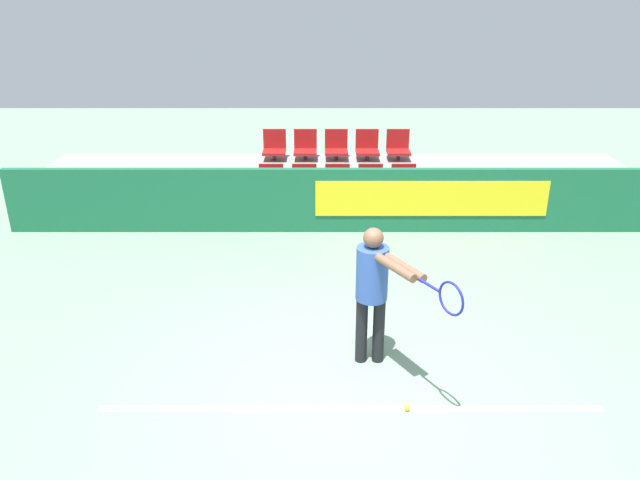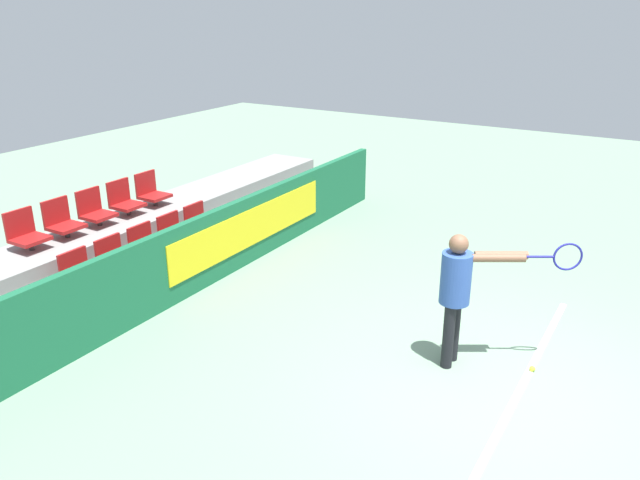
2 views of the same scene
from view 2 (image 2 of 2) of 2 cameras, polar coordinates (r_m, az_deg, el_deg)
name	(u,v)px [view 2 (image 2 of 2)]	position (r m, az deg, el deg)	size (l,w,h in m)	color
ground_plane	(499,389)	(7.20, 16.02, -13.00)	(30.00, 30.00, 0.00)	gray
court_baseline	(517,395)	(7.17, 17.58, -13.34)	(4.99, 0.08, 0.01)	white
barrier_wall	(186,260)	(8.93, -12.19, -1.79)	(10.94, 0.14, 1.08)	#19603D
bleacher_tier_front	(155,275)	(9.43, -14.83, -3.11)	(10.54, 1.02, 0.38)	gray
bleacher_tier_middle	(105,250)	(10.08, -19.03, -0.83)	(10.54, 1.02, 0.76)	gray
stadium_chair_0	(80,275)	(8.67, -21.08, -2.96)	(0.43, 0.41, 0.55)	#333333
stadium_chair_1	(115,260)	(9.00, -18.24, -1.72)	(0.43, 0.41, 0.55)	#333333
stadium_chair_2	(146,246)	(9.36, -15.61, -0.56)	(0.43, 0.41, 0.55)	#333333
stadium_chair_3	(174,234)	(9.74, -13.18, 0.51)	(0.43, 0.41, 0.55)	#333333
stadium_chair_4	(200,223)	(10.13, -10.94, 1.49)	(0.43, 0.41, 0.55)	#333333
stadium_chair_5	(26,233)	(9.33, -25.31, 0.58)	(0.43, 0.41, 0.55)	#333333
stadium_chair_6	(62,221)	(9.64, -22.52, 1.62)	(0.43, 0.41, 0.55)	#333333
stadium_chair_7	(95,210)	(9.97, -19.91, 2.59)	(0.43, 0.41, 0.55)	#333333
stadium_chair_8	(124,200)	(10.33, -17.47, 3.49)	(0.43, 0.41, 0.55)	#333333
stadium_chair_9	(151,191)	(10.70, -15.19, 4.33)	(0.43, 0.41, 0.55)	#333333
tennis_player	(461,286)	(7.09, 12.77, -4.11)	(0.87, 1.35, 1.59)	black
tennis_ball	(532,369)	(7.61, 18.84, -11.07)	(0.07, 0.07, 0.07)	#CCDB33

